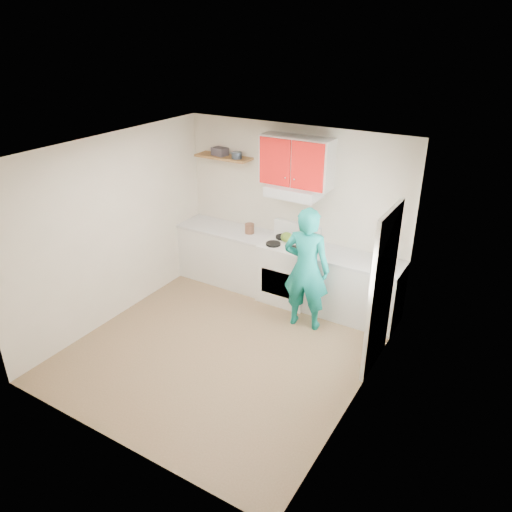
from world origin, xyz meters
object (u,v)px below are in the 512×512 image
Objects in this scene: stove at (288,272)px; tin at (237,155)px; crock at (250,229)px; person at (306,269)px; kettle at (287,237)px.

stove is 1.91m from tin.
tin is 1.14m from crock.
kettle is at bearing -51.87° from person.
stove is 0.89m from crock.
kettle is at bearing -5.75° from tin.
kettle is 0.10× the size of person.
kettle reaches higher than stove.
kettle is (-0.07, 0.05, 0.53)m from stove.
tin is 1.43m from kettle.
kettle is at bearing 142.12° from stove.
crock is at bearing -33.03° from person.
person is at bearing -44.36° from stove.
tin is 2.07m from person.
person reaches higher than crock.
kettle is 0.86m from person.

